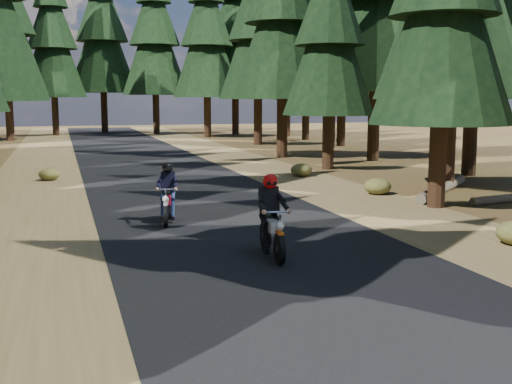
% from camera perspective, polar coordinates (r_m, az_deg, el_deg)
% --- Properties ---
extents(ground, '(120.00, 120.00, 0.00)m').
position_cam_1_polar(ground, '(11.63, 2.17, -6.41)').
color(ground, '#483119').
rests_on(ground, ground).
extents(road, '(6.00, 100.00, 0.01)m').
position_cam_1_polar(road, '(16.32, -3.59, -2.09)').
color(road, black).
rests_on(road, ground).
extents(shoulder_l, '(3.20, 100.00, 0.01)m').
position_cam_1_polar(shoulder_l, '(15.92, -19.93, -2.85)').
color(shoulder_l, brown).
rests_on(shoulder_l, ground).
extents(shoulder_r, '(3.20, 100.00, 0.01)m').
position_cam_1_polar(shoulder_r, '(17.93, 10.86, -1.28)').
color(shoulder_r, brown).
rests_on(shoulder_r, ground).
extents(log_near, '(3.94, 3.77, 0.32)m').
position_cam_1_polar(log_near, '(20.88, 16.25, 0.32)').
color(log_near, '#4C4233').
rests_on(log_near, ground).
extents(understory_shrubs, '(14.20, 27.27, 0.63)m').
position_cam_1_polar(understory_shrubs, '(15.65, -5.95, -1.60)').
color(understory_shrubs, '#474C1E').
rests_on(understory_shrubs, ground).
extents(rider_lead, '(0.66, 1.77, 1.55)m').
position_cam_1_polar(rider_lead, '(11.97, 1.43, -3.40)').
color(rider_lead, beige).
rests_on(rider_lead, road).
extents(rider_follow, '(0.85, 1.68, 1.44)m').
position_cam_1_polar(rider_follow, '(15.38, -7.86, -0.98)').
color(rider_follow, maroon).
rests_on(rider_follow, road).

